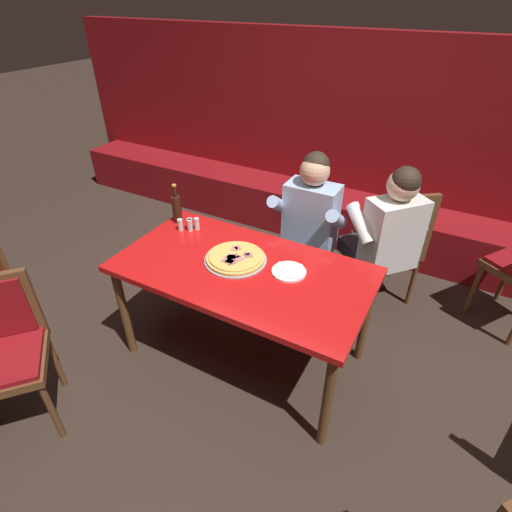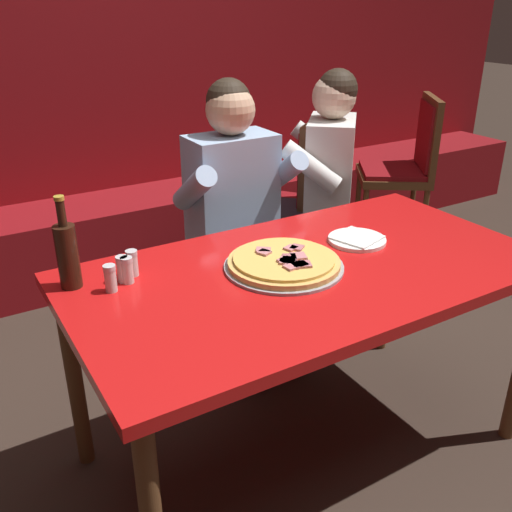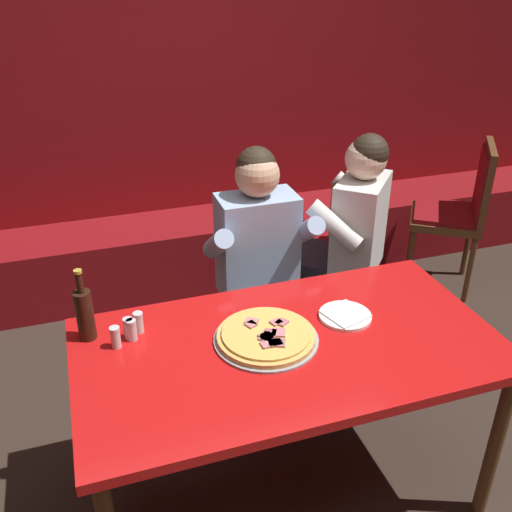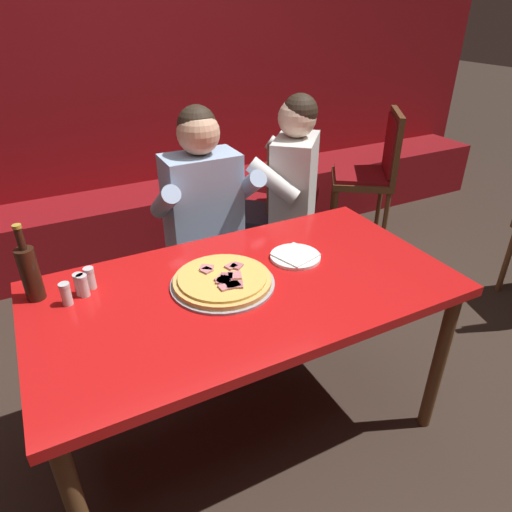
% 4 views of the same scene
% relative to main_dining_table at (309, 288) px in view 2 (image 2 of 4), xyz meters
% --- Properties ---
extents(ground_plane, '(24.00, 24.00, 0.00)m').
position_rel_main_dining_table_xyz_m(ground_plane, '(0.00, 0.00, -0.69)').
color(ground_plane, '#33261E').
extents(booth_wall_panel, '(6.80, 0.16, 1.90)m').
position_rel_main_dining_table_xyz_m(booth_wall_panel, '(0.00, 2.18, 0.26)').
color(booth_wall_panel, maroon).
rests_on(booth_wall_panel, ground_plane).
extents(booth_bench, '(6.46, 0.48, 0.46)m').
position_rel_main_dining_table_xyz_m(booth_bench, '(0.00, 1.86, -0.46)').
color(booth_bench, maroon).
rests_on(booth_bench, ground_plane).
extents(main_dining_table, '(1.58, 0.85, 0.77)m').
position_rel_main_dining_table_xyz_m(main_dining_table, '(0.00, 0.00, 0.00)').
color(main_dining_table, brown).
rests_on(main_dining_table, ground_plane).
extents(pizza, '(0.39, 0.39, 0.05)m').
position_rel_main_dining_table_xyz_m(pizza, '(-0.08, 0.04, 0.09)').
color(pizza, '#9E9EA3').
rests_on(pizza, main_dining_table).
extents(plate_white_paper, '(0.21, 0.21, 0.02)m').
position_rel_main_dining_table_xyz_m(plate_white_paper, '(0.27, 0.09, 0.08)').
color(plate_white_paper, white).
rests_on(plate_white_paper, main_dining_table).
extents(beer_bottle, '(0.07, 0.07, 0.29)m').
position_rel_main_dining_table_xyz_m(beer_bottle, '(-0.71, 0.27, 0.19)').
color(beer_bottle, black).
rests_on(beer_bottle, main_dining_table).
extents(shaker_oregano, '(0.04, 0.04, 0.09)m').
position_rel_main_dining_table_xyz_m(shaker_oregano, '(-0.56, 0.22, 0.11)').
color(shaker_oregano, silver).
rests_on(shaker_oregano, main_dining_table).
extents(shaker_parmesan, '(0.04, 0.04, 0.09)m').
position_rel_main_dining_table_xyz_m(shaker_parmesan, '(-0.52, 0.25, 0.11)').
color(shaker_parmesan, silver).
rests_on(shaker_parmesan, main_dining_table).
extents(shaker_red_pepper_flakes, '(0.04, 0.04, 0.09)m').
position_rel_main_dining_table_xyz_m(shaker_red_pepper_flakes, '(-0.61, 0.18, 0.11)').
color(shaker_red_pepper_flakes, silver).
rests_on(shaker_red_pepper_flakes, main_dining_table).
extents(shaker_black_pepper, '(0.04, 0.04, 0.09)m').
position_rel_main_dining_table_xyz_m(shaker_black_pepper, '(-0.55, 0.20, 0.11)').
color(shaker_black_pepper, silver).
rests_on(shaker_black_pepper, main_dining_table).
extents(diner_seated_blue_shirt, '(0.53, 0.53, 1.27)m').
position_rel_main_dining_table_xyz_m(diner_seated_blue_shirt, '(0.13, 0.69, 0.01)').
color(diner_seated_blue_shirt, black).
rests_on(diner_seated_blue_shirt, ground_plane).
extents(dining_chair_near_right, '(0.61, 0.61, 1.01)m').
position_rel_main_dining_table_xyz_m(dining_chair_near_right, '(1.68, 1.23, -0.10)').
color(dining_chair_near_right, brown).
rests_on(dining_chair_near_right, ground_plane).
extents(dining_chair_far_left, '(0.62, 0.62, 1.00)m').
position_rel_main_dining_table_xyz_m(dining_chair_far_left, '(0.70, 1.11, -0.12)').
color(dining_chair_far_left, brown).
rests_on(dining_chair_far_left, ground_plane).
extents(diner_standing_companion, '(0.64, 0.64, 1.27)m').
position_rel_main_dining_table_xyz_m(diner_standing_companion, '(0.66, 0.88, 0.01)').
color(diner_standing_companion, black).
rests_on(diner_standing_companion, ground_plane).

